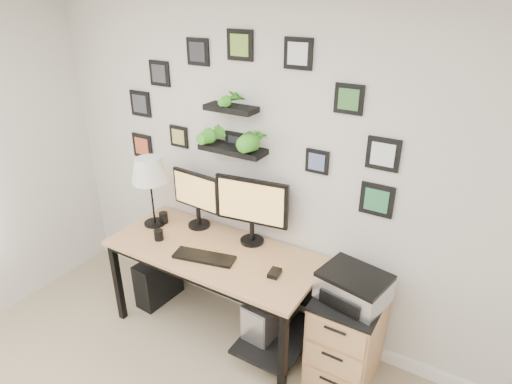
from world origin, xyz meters
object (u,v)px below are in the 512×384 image
Objects in this scene: mug at (159,235)px; file_cabinet at (346,336)px; monitor_left at (197,196)px; pc_tower_black at (159,279)px; pc_tower_grey at (270,320)px; table_lamp at (149,172)px; printer at (353,286)px; desk at (221,262)px; monitor_right at (252,206)px.

file_cabinet is at bearing 7.46° from mug.
monitor_left reaches higher than pc_tower_black.
mug is 0.16× the size of pc_tower_grey.
monitor_left reaches higher than mug.
monitor_left is at bearing 31.49° from pc_tower_black.
table_lamp reaches higher than printer.
table_lamp reaches higher than file_cabinet.
mug is 0.17× the size of printer.
pc_tower_black is 0.61× the size of file_cabinet.
mug is (-0.48, -0.13, 0.16)m from desk.
printer is (1.01, 0.05, 0.14)m from desk.
desk is at bearing -28.63° from monitor_left.
monitor_right is 0.86m from table_lamp.
monitor_left is at bearing -178.80° from monitor_right.
monitor_left is (-0.34, 0.19, 0.40)m from desk.
monitor_left is 0.90m from pc_tower_black.
monitor_right reaches higher than mug.
monitor_left is 0.70× the size of file_cabinet.
monitor_right reaches higher than pc_tower_black.
desk is at bearing -176.95° from printer.
desk is 3.40× the size of printer.
printer is at bearing 2.39° from pc_tower_grey.
printer reaches higher than desk.
monitor_right is 1.12m from file_cabinet.
printer reaches higher than pc_tower_black.
file_cabinet reaches higher than pc_tower_grey.
monitor_left is 1.11m from pc_tower_grey.
mug is (-0.13, -0.32, -0.23)m from monitor_left.
printer is at bearing 7.24° from mug.
desk is 0.80m from pc_tower_black.
monitor_right reaches higher than pc_tower_grey.
pc_tower_black is at bearing -108.38° from table_lamp.
desk is at bearing 3.09° from pc_tower_black.
mug is at bearing -172.54° from file_cabinet.
pc_tower_grey is at bearing 10.36° from mug.
desk is 1.02m from printer.
table_lamp reaches higher than desk.
mug is (0.20, -0.17, -0.42)m from table_lamp.
desk is 1.04m from file_cabinet.
desk is 19.65× the size of mug.
desk is at bearing 15.82° from mug.
monitor_left is at bearing 24.79° from table_lamp.
monitor_right is 1.21m from pc_tower_black.
file_cabinet is at bearing 0.84° from table_lamp.
desk reaches higher than file_cabinet.
monitor_right is at bearing 170.60° from file_cabinet.
monitor_right is 0.97× the size of table_lamp.
desk is 0.89m from table_lamp.
monitor_right is at bearing 147.55° from pc_tower_grey.
pc_tower_grey is (0.90, 0.16, -0.55)m from mug.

